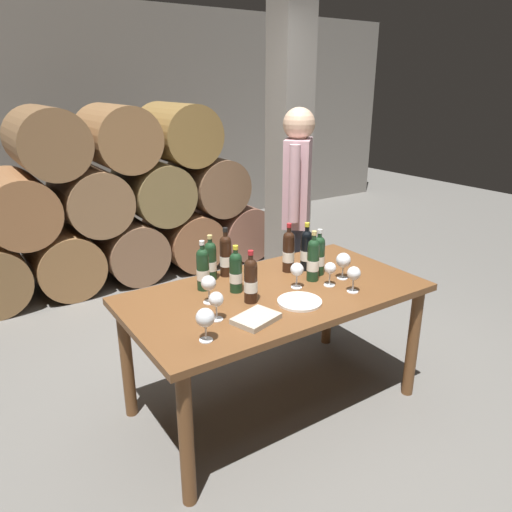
# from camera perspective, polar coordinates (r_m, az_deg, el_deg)

# --- Properties ---
(ground_plane) EXTENTS (14.00, 14.00, 0.00)m
(ground_plane) POSITION_cam_1_polar(r_m,az_deg,el_deg) (3.14, 2.11, -16.90)
(ground_plane) COLOR #66635E
(cellar_back_wall) EXTENTS (10.00, 0.24, 2.80)m
(cellar_back_wall) POSITION_cam_1_polar(r_m,az_deg,el_deg) (6.42, -20.85, 14.31)
(cellar_back_wall) COLOR gray
(cellar_back_wall) RESTS_ON ground_plane
(barrel_stack) EXTENTS (3.12, 0.90, 1.69)m
(barrel_stack) POSITION_cam_1_polar(r_m,az_deg,el_deg) (4.99, -15.54, 6.09)
(barrel_stack) COLOR brown
(barrel_stack) RESTS_ON ground_plane
(stone_pillar) EXTENTS (0.32, 0.32, 2.60)m
(stone_pillar) POSITION_cam_1_polar(r_m,az_deg,el_deg) (4.61, 3.90, 12.58)
(stone_pillar) COLOR gray
(stone_pillar) RESTS_ON ground_plane
(dining_table) EXTENTS (1.70, 0.90, 0.76)m
(dining_table) POSITION_cam_1_polar(r_m,az_deg,el_deg) (2.79, 2.29, -5.82)
(dining_table) COLOR brown
(dining_table) RESTS_ON ground_plane
(wine_bottle_0) EXTENTS (0.07, 0.07, 0.28)m
(wine_bottle_0) POSITION_cam_1_polar(r_m,az_deg,el_deg) (2.88, -5.39, -0.50)
(wine_bottle_0) COLOR #19381E
(wine_bottle_0) RESTS_ON dining_table
(wine_bottle_1) EXTENTS (0.07, 0.07, 0.31)m
(wine_bottle_1) POSITION_cam_1_polar(r_m,az_deg,el_deg) (3.03, 5.96, 0.75)
(wine_bottle_1) COLOR black
(wine_bottle_1) RESTS_ON dining_table
(wine_bottle_2) EXTENTS (0.07, 0.07, 0.30)m
(wine_bottle_2) POSITION_cam_1_polar(r_m,az_deg,el_deg) (2.92, -3.59, 0.10)
(wine_bottle_2) COLOR black
(wine_bottle_2) RESTS_ON dining_table
(wine_bottle_3) EXTENTS (0.07, 0.07, 0.29)m
(wine_bottle_3) POSITION_cam_1_polar(r_m,az_deg,el_deg) (2.57, -0.63, -2.85)
(wine_bottle_3) COLOR black
(wine_bottle_3) RESTS_ON dining_table
(wine_bottle_4) EXTENTS (0.07, 0.07, 0.31)m
(wine_bottle_4) POSITION_cam_1_polar(r_m,az_deg,el_deg) (2.99, 3.86, 0.60)
(wine_bottle_4) COLOR black
(wine_bottle_4) RESTS_ON dining_table
(wine_bottle_5) EXTENTS (0.07, 0.07, 0.29)m
(wine_bottle_5) POSITION_cam_1_polar(r_m,az_deg,el_deg) (2.97, 7.43, 0.12)
(wine_bottle_5) COLOR #19381E
(wine_bottle_5) RESTS_ON dining_table
(wine_bottle_6) EXTENTS (0.07, 0.07, 0.27)m
(wine_bottle_6) POSITION_cam_1_polar(r_m,az_deg,el_deg) (2.70, -2.39, -1.86)
(wine_bottle_6) COLOR #19381E
(wine_bottle_6) RESTS_ON dining_table
(wine_bottle_7) EXTENTS (0.07, 0.07, 0.29)m
(wine_bottle_7) POSITION_cam_1_polar(r_m,az_deg,el_deg) (2.74, -6.29, -1.49)
(wine_bottle_7) COLOR #19381E
(wine_bottle_7) RESTS_ON dining_table
(wine_bottle_8) EXTENTS (0.07, 0.07, 0.31)m
(wine_bottle_8) POSITION_cam_1_polar(r_m,az_deg,el_deg) (2.87, 6.76, -0.40)
(wine_bottle_8) COLOR #19381E
(wine_bottle_8) RESTS_ON dining_table
(wine_glass_0) EXTENTS (0.08, 0.08, 0.15)m
(wine_glass_0) POSITION_cam_1_polar(r_m,az_deg,el_deg) (2.76, 4.86, -1.69)
(wine_glass_0) COLOR white
(wine_glass_0) RESTS_ON dining_table
(wine_glass_1) EXTENTS (0.07, 0.07, 0.14)m
(wine_glass_1) POSITION_cam_1_polar(r_m,az_deg,el_deg) (2.81, 8.74, -1.56)
(wine_glass_1) COLOR white
(wine_glass_1) RESTS_ON dining_table
(wine_glass_2) EXTENTS (0.09, 0.09, 0.16)m
(wine_glass_2) POSITION_cam_1_polar(r_m,az_deg,el_deg) (2.92, 10.27, -0.56)
(wine_glass_2) COLOR white
(wine_glass_2) RESTS_ON dining_table
(wine_glass_3) EXTENTS (0.08, 0.08, 0.16)m
(wine_glass_3) POSITION_cam_1_polar(r_m,az_deg,el_deg) (2.57, -5.63, -3.29)
(wine_glass_3) COLOR white
(wine_glass_3) RESTS_ON dining_table
(wine_glass_4) EXTENTS (0.09, 0.09, 0.16)m
(wine_glass_4) POSITION_cam_1_polar(r_m,az_deg,el_deg) (2.21, -6.01, -7.33)
(wine_glass_4) COLOR white
(wine_glass_4) RESTS_ON dining_table
(wine_glass_5) EXTENTS (0.08, 0.08, 0.15)m
(wine_glass_5) POSITION_cam_1_polar(r_m,az_deg,el_deg) (2.39, -4.72, -5.23)
(wine_glass_5) COLOR white
(wine_glass_5) RESTS_ON dining_table
(wine_glass_6) EXTENTS (0.08, 0.08, 0.15)m
(wine_glass_6) POSITION_cam_1_polar(r_m,az_deg,el_deg) (2.75, 11.47, -2.11)
(wine_glass_6) COLOR white
(wine_glass_6) RESTS_ON dining_table
(tasting_notebook) EXTENTS (0.26, 0.22, 0.03)m
(tasting_notebook) POSITION_cam_1_polar(r_m,az_deg,el_deg) (2.41, 0.01, -7.40)
(tasting_notebook) COLOR #B2A893
(tasting_notebook) RESTS_ON dining_table
(serving_plate) EXTENTS (0.24, 0.24, 0.01)m
(serving_plate) POSITION_cam_1_polar(r_m,az_deg,el_deg) (2.61, 5.17, -5.38)
(serving_plate) COLOR white
(serving_plate) RESTS_ON dining_table
(sommelier_presenting) EXTENTS (0.37, 0.38, 1.72)m
(sommelier_presenting) POSITION_cam_1_polar(r_m,az_deg,el_deg) (3.66, 4.84, 6.57)
(sommelier_presenting) COLOR #383842
(sommelier_presenting) RESTS_ON ground_plane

